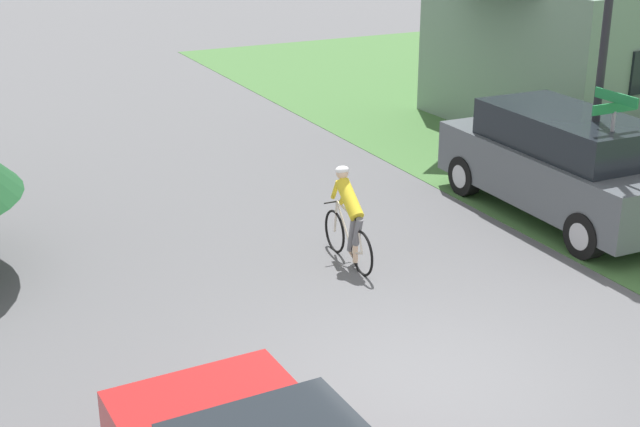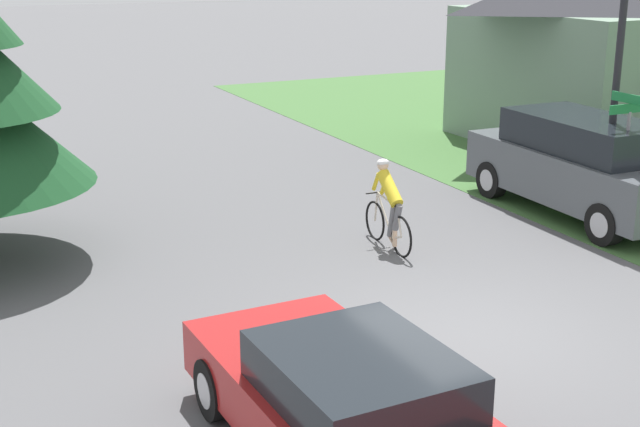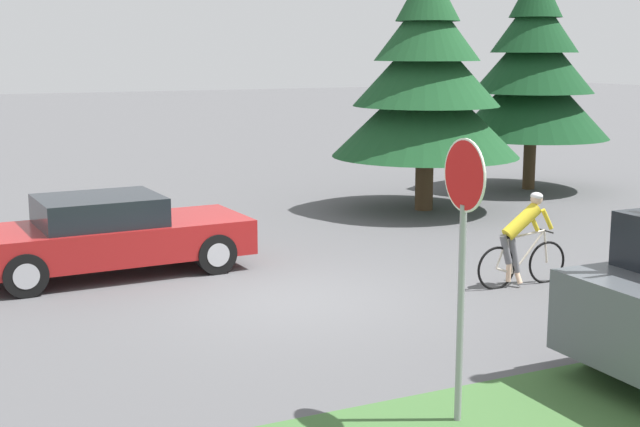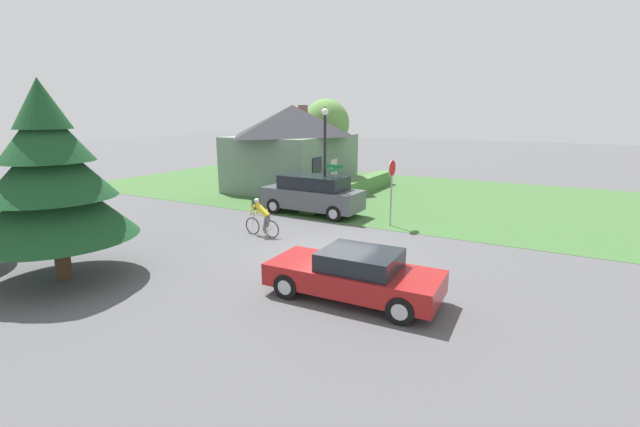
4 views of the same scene
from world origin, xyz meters
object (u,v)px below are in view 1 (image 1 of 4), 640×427
Objects in this scene: parked_suv_right at (562,164)px; street_name_sign at (611,140)px; cyclist at (349,219)px; cottage_house at (628,4)px; street_lamp at (604,45)px.

street_name_sign is at bearing 172.50° from parked_suv_right.
parked_suv_right is (4.25, 0.13, 0.25)m from cyclist.
cottage_house is 8.30m from street_lamp.
cottage_house is 11.72m from cyclist.
street_lamp is 1.52m from street_name_sign.
street_lamp reaches higher than cyclist.
cyclist is 0.33× the size of street_lamp.
cottage_house reaches higher than parked_suv_right.
cottage_house is 3.54× the size of street_name_sign.
cyclist is 4.25m from parked_suv_right.
parked_suv_right is (-6.10, -4.98, -1.78)m from cottage_house.
street_name_sign reaches higher than parked_suv_right.
cottage_house is 8.08m from parked_suv_right.
cottage_house reaches higher than cyclist.
street_lamp is (-6.07, -5.64, 0.37)m from cottage_house.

